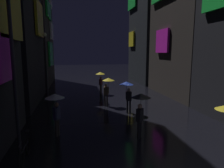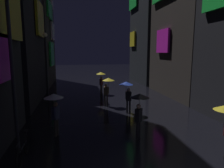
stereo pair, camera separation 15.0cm
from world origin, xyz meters
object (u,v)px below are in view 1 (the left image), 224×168
(bicycle_parked_at_storefront, at_px, (25,151))
(pedestrian_foreground_left_clear, at_px, (55,103))
(pedestrian_near_crossing_yellow, at_px, (108,84))
(pedestrian_far_right_yellow, at_px, (100,77))
(pedestrian_midstreet_centre_black, at_px, (141,103))
(pedestrian_foreground_right_blue, at_px, (127,88))
(streetlamp_left_far, at_px, (46,58))
(streetlamp_left_near, at_px, (12,56))

(bicycle_parked_at_storefront, bearing_deg, pedestrian_foreground_left_clear, 63.03)
(pedestrian_near_crossing_yellow, bearing_deg, pedestrian_far_right_yellow, 89.11)
(pedestrian_midstreet_centre_black, height_order, pedestrian_foreground_right_blue, same)
(pedestrian_far_right_yellow, relative_size, streetlamp_left_far, 0.38)
(pedestrian_foreground_right_blue, distance_m, streetlamp_left_far, 8.01)
(pedestrian_foreground_left_clear, relative_size, streetlamp_left_far, 0.38)
(pedestrian_near_crossing_yellow, distance_m, streetlamp_left_near, 8.04)
(pedestrian_far_right_yellow, xyz_separation_m, pedestrian_near_crossing_yellow, (-0.07, -4.41, 0.00))
(pedestrian_foreground_right_blue, xyz_separation_m, pedestrian_near_crossing_yellow, (-0.95, 2.03, 0.00))
(bicycle_parked_at_storefront, bearing_deg, pedestrian_midstreet_centre_black, 13.41)
(pedestrian_near_crossing_yellow, xyz_separation_m, bicycle_parked_at_storefront, (-4.30, -6.98, -1.28))
(pedestrian_foreground_left_clear, height_order, streetlamp_left_far, streetlamp_left_far)
(streetlamp_left_far, bearing_deg, streetlamp_left_near, -90.00)
(pedestrian_midstreet_centre_black, xyz_separation_m, streetlamp_left_near, (-5.25, -0.31, 2.19))
(pedestrian_foreground_left_clear, height_order, pedestrian_midstreet_centre_black, same)
(pedestrian_foreground_left_clear, xyz_separation_m, pedestrian_foreground_right_blue, (4.26, 3.01, 0.00))
(pedestrian_far_right_yellow, height_order, streetlamp_left_near, streetlamp_left_near)
(streetlamp_left_far, bearing_deg, pedestrian_midstreet_centre_black, -60.19)
(bicycle_parked_at_storefront, bearing_deg, streetlamp_left_far, 92.22)
(pedestrian_foreground_left_clear, height_order, pedestrian_near_crossing_yellow, same)
(pedestrian_foreground_right_blue, relative_size, bicycle_parked_at_storefront, 1.16)
(streetlamp_left_near, bearing_deg, bicycle_parked_at_storefront, -64.66)
(streetlamp_left_far, bearing_deg, pedestrian_foreground_right_blue, -43.55)
(pedestrian_midstreet_centre_black, height_order, streetlamp_left_far, streetlamp_left_far)
(pedestrian_midstreet_centre_black, distance_m, streetlamp_left_near, 5.70)
(pedestrian_midstreet_centre_black, distance_m, bicycle_parked_at_storefront, 5.15)
(pedestrian_foreground_right_blue, height_order, bicycle_parked_at_storefront, pedestrian_foreground_right_blue)
(pedestrian_foreground_left_clear, distance_m, pedestrian_near_crossing_yellow, 6.03)
(pedestrian_far_right_yellow, bearing_deg, bicycle_parked_at_storefront, -110.99)
(pedestrian_near_crossing_yellow, distance_m, bicycle_parked_at_storefront, 8.30)
(pedestrian_far_right_yellow, distance_m, streetlamp_left_near, 11.78)
(pedestrian_foreground_right_blue, xyz_separation_m, streetlamp_left_near, (-5.65, -4.11, 2.19))
(pedestrian_foreground_left_clear, bearing_deg, pedestrian_near_crossing_yellow, 56.66)
(pedestrian_foreground_left_clear, bearing_deg, pedestrian_foreground_right_blue, 35.21)
(pedestrian_foreground_right_blue, distance_m, pedestrian_far_right_yellow, 6.50)
(pedestrian_far_right_yellow, bearing_deg, streetlamp_left_near, -114.34)
(pedestrian_foreground_left_clear, relative_size, pedestrian_foreground_right_blue, 1.00)
(pedestrian_foreground_left_clear, relative_size, pedestrian_far_right_yellow, 1.00)
(pedestrian_far_right_yellow, bearing_deg, pedestrian_foreground_right_blue, -82.20)
(pedestrian_foreground_left_clear, xyz_separation_m, streetlamp_left_near, (-1.39, -1.10, 2.19))
(pedestrian_midstreet_centre_black, xyz_separation_m, bicycle_parked_at_storefront, (-4.85, -1.16, -1.28))
(bicycle_parked_at_storefront, bearing_deg, pedestrian_foreground_right_blue, 43.32)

